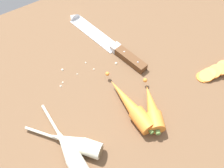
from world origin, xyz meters
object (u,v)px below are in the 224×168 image
at_px(chefs_knife, 103,39).
at_px(whole_carrot, 132,105).
at_px(whole_carrot_second, 152,109).
at_px(parsnip_front, 69,151).
at_px(parsnip_mid_left, 75,143).
at_px(carrot_slice_stack, 219,70).

relative_size(chefs_knife, whole_carrot, 1.58).
distance_m(whole_carrot, whole_carrot_second, 0.05).
bearing_deg(parsnip_front, whole_carrot, 6.05).
relative_size(chefs_knife, whole_carrot_second, 2.22).
distance_m(chefs_knife, parsnip_front, 0.39).
bearing_deg(chefs_knife, parsnip_front, -133.85).
xyz_separation_m(chefs_knife, whole_carrot, (-0.07, -0.26, 0.01)).
height_order(whole_carrot, parsnip_mid_left, whole_carrot).
relative_size(parsnip_mid_left, carrot_slice_stack, 1.29).
distance_m(parsnip_front, carrot_slice_stack, 0.48).
bearing_deg(parsnip_front, parsnip_mid_left, 25.66).
bearing_deg(parsnip_front, carrot_slice_stack, -1.92).
bearing_deg(whole_carrot_second, chefs_knife, 83.29).
height_order(chefs_knife, parsnip_mid_left, parsnip_mid_left).
relative_size(chefs_knife, carrot_slice_stack, 2.57).
relative_size(whole_carrot_second, parsnip_mid_left, 0.90).
distance_m(parsnip_mid_left, carrot_slice_stack, 0.46).
height_order(parsnip_front, parsnip_mid_left, same).
xyz_separation_m(chefs_knife, parsnip_front, (-0.27, -0.28, 0.01)).
bearing_deg(whole_carrot_second, parsnip_mid_left, 172.87).
relative_size(whole_carrot, whole_carrot_second, 1.41).
relative_size(whole_carrot, carrot_slice_stack, 1.63).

